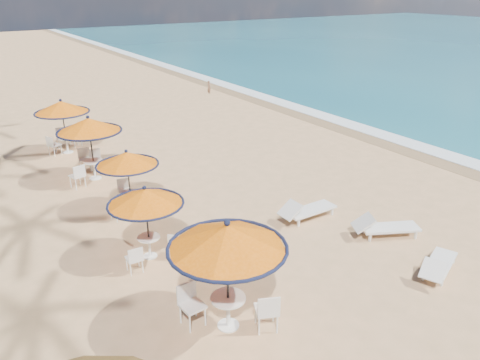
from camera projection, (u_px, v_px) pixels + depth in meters
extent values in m
plane|color=tan|center=(382.00, 264.00, 12.86)|extent=(160.00, 160.00, 0.00)
cube|color=white|center=(355.00, 126.00, 25.27)|extent=(1.20, 140.00, 0.04)
cube|color=olive|center=(343.00, 129.00, 24.82)|extent=(1.40, 140.00, 0.02)
cylinder|color=black|center=(228.00, 278.00, 10.03)|extent=(0.06, 0.06, 2.57)
cone|color=orange|center=(227.00, 237.00, 9.64)|extent=(2.57, 2.57, 0.56)
torus|color=black|center=(227.00, 248.00, 9.74)|extent=(2.57, 2.57, 0.08)
sphere|color=black|center=(227.00, 223.00, 9.51)|extent=(0.13, 0.13, 0.13)
cylinder|color=silver|center=(228.00, 298.00, 10.23)|extent=(0.78, 0.78, 0.04)
cylinder|color=silver|center=(228.00, 312.00, 10.37)|extent=(0.09, 0.09, 0.78)
cylinder|color=black|center=(147.00, 224.00, 12.81)|extent=(0.05, 0.05, 2.09)
cone|color=orange|center=(145.00, 197.00, 12.49)|extent=(2.09, 2.09, 0.45)
torus|color=black|center=(146.00, 204.00, 12.57)|extent=(2.09, 2.09, 0.06)
sphere|color=black|center=(144.00, 188.00, 12.39)|extent=(0.11, 0.11, 0.11)
cylinder|color=silver|center=(149.00, 237.00, 12.97)|extent=(0.64, 0.64, 0.04)
cylinder|color=silver|center=(149.00, 247.00, 13.09)|extent=(0.07, 0.07, 0.64)
cylinder|color=black|center=(129.00, 182.00, 15.56)|extent=(0.05, 0.05, 2.07)
cone|color=orange|center=(127.00, 159.00, 15.24)|extent=(2.07, 2.07, 0.45)
torus|color=black|center=(127.00, 165.00, 15.32)|extent=(2.08, 2.08, 0.06)
sphere|color=black|center=(126.00, 151.00, 15.14)|extent=(0.11, 0.11, 0.11)
cylinder|color=silver|center=(130.00, 193.00, 15.72)|extent=(0.63, 0.63, 0.04)
cylinder|color=silver|center=(131.00, 201.00, 15.84)|extent=(0.07, 0.07, 0.63)
cylinder|color=black|center=(92.00, 149.00, 18.03)|extent=(0.05, 0.05, 2.46)
cone|color=orange|center=(89.00, 125.00, 17.66)|extent=(2.46, 2.46, 0.53)
torus|color=black|center=(89.00, 131.00, 17.76)|extent=(2.46, 2.46, 0.07)
sphere|color=black|center=(88.00, 117.00, 17.54)|extent=(0.13, 0.13, 0.13)
cylinder|color=silver|center=(93.00, 161.00, 18.23)|extent=(0.75, 0.75, 0.04)
cylinder|color=silver|center=(94.00, 170.00, 18.36)|extent=(0.09, 0.09, 0.75)
cylinder|color=black|center=(64.00, 127.00, 20.90)|extent=(0.05, 0.05, 2.38)
cone|color=orange|center=(61.00, 107.00, 20.54)|extent=(2.38, 2.38, 0.52)
torus|color=black|center=(62.00, 112.00, 20.64)|extent=(2.38, 2.38, 0.07)
sphere|color=black|center=(60.00, 100.00, 20.43)|extent=(0.12, 0.12, 0.12)
cylinder|color=silver|center=(66.00, 138.00, 21.09)|extent=(0.72, 0.72, 0.04)
cylinder|color=silver|center=(67.00, 145.00, 21.23)|extent=(0.08, 0.08, 0.72)
cube|color=silver|center=(440.00, 263.00, 12.42)|extent=(1.67, 1.11, 0.06)
cube|color=silver|center=(433.00, 270.00, 11.76)|extent=(0.70, 0.72, 0.39)
cube|color=silver|center=(439.00, 268.00, 12.48)|extent=(0.06, 0.06, 0.22)
cube|color=silver|center=(390.00, 228.00, 14.17)|extent=(1.84, 1.34, 0.07)
cube|color=silver|center=(363.00, 223.00, 14.00)|extent=(0.80, 0.82, 0.43)
cube|color=silver|center=(389.00, 232.00, 14.24)|extent=(0.06, 0.06, 0.25)
cube|color=silver|center=(311.00, 210.00, 15.30)|extent=(1.76, 0.64, 0.07)
cube|color=silver|center=(290.00, 210.00, 14.77)|extent=(0.59, 0.64, 0.44)
cube|color=silver|center=(310.00, 214.00, 15.36)|extent=(0.06, 0.06, 0.25)
imported|color=brown|center=(209.00, 87.00, 32.64)|extent=(0.26, 0.37, 0.95)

